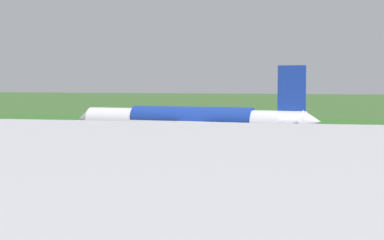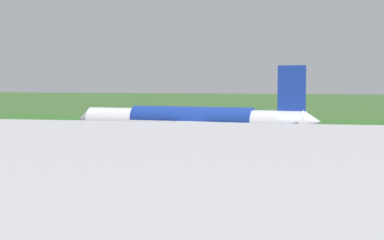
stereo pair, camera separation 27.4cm
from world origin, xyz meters
TOP-DOWN VIEW (x-y plane):
  - ground_plane at (0.00, 0.00)m, footprint 800.00×800.00m
  - runway_asphalt at (0.00, 0.00)m, footprint 600.00×34.06m
  - grass_verge_foreground at (0.00, -44.72)m, footprint 600.00×80.00m
  - airliner_main at (-10.79, 0.05)m, footprint 54.10×44.41m
  - no_stopping_sign at (-5.77, -46.43)m, footprint 0.60×0.10m
  - traffic_cone_orange at (1.63, -46.36)m, footprint 0.40×0.40m

SIDE VIEW (x-z plane):
  - ground_plane at x=0.00m, z-range 0.00..0.00m
  - grass_verge_foreground at x=0.00m, z-range 0.00..0.04m
  - runway_asphalt at x=0.00m, z-range 0.00..0.06m
  - traffic_cone_orange at x=1.63m, z-range 0.00..0.55m
  - no_stopping_sign at x=-5.77m, z-range 0.25..3.02m
  - airliner_main at x=-10.79m, z-range -3.59..12.29m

